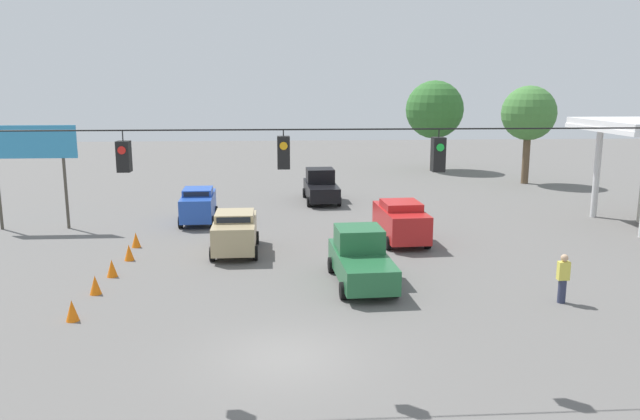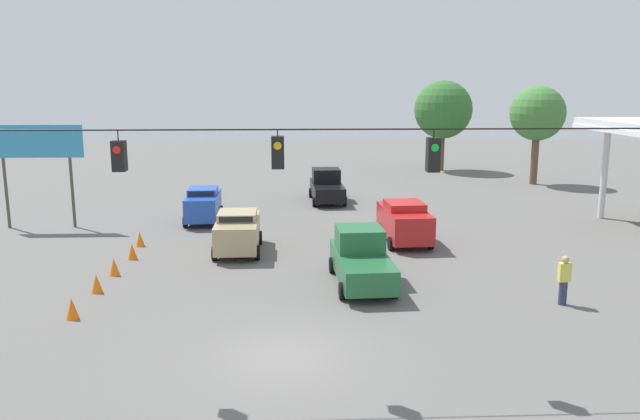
# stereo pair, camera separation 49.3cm
# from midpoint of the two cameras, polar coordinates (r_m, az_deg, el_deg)

# --- Properties ---
(ground_plane) EXTENTS (140.00, 140.00, 0.00)m
(ground_plane) POSITION_cam_midpoint_polar(r_m,az_deg,el_deg) (18.19, -2.78, -13.28)
(ground_plane) COLOR #605E5B
(overhead_signal_span) EXTENTS (23.52, 0.38, 7.27)m
(overhead_signal_span) POSITION_cam_midpoint_polar(r_m,az_deg,el_deg) (16.18, -2.74, 0.22)
(overhead_signal_span) COLOR #939399
(overhead_signal_span) RESTS_ON ground_plane
(sedan_blue_withflow_far) EXTENTS (2.04, 4.25, 1.93)m
(sedan_blue_withflow_far) POSITION_cam_midpoint_polar(r_m,az_deg,el_deg) (35.53, -10.23, 0.53)
(sedan_blue_withflow_far) COLOR #234CB2
(sedan_blue_withflow_far) RESTS_ON ground_plane
(sedan_tan_withflow_mid) EXTENTS (2.13, 4.30, 1.90)m
(sedan_tan_withflow_mid) POSITION_cam_midpoint_polar(r_m,az_deg,el_deg) (28.88, -7.04, -1.90)
(sedan_tan_withflow_mid) COLOR tan
(sedan_tan_withflow_mid) RESTS_ON ground_plane
(pickup_truck_green_crossing_near) EXTENTS (2.33, 5.14, 2.12)m
(pickup_truck_green_crossing_near) POSITION_cam_midpoint_polar(r_m,az_deg,el_deg) (24.23, 4.37, -4.49)
(pickup_truck_green_crossing_near) COLOR #236038
(pickup_truck_green_crossing_near) RESTS_ON ground_plane
(pickup_truck_black_oncoming_deep) EXTENTS (2.30, 5.20, 2.12)m
(pickup_truck_black_oncoming_deep) POSITION_cam_midpoint_polar(r_m,az_deg,el_deg) (41.18, 0.97, 2.14)
(pickup_truck_black_oncoming_deep) COLOR black
(pickup_truck_black_oncoming_deep) RESTS_ON ground_plane
(sedan_red_oncoming_far) EXTENTS (2.30, 4.63, 2.01)m
(sedan_red_oncoming_far) POSITION_cam_midpoint_polar(r_m,az_deg,el_deg) (30.75, 8.15, -1.01)
(sedan_red_oncoming_far) COLOR red
(sedan_red_oncoming_far) RESTS_ON ground_plane
(traffic_cone_nearest) EXTENTS (0.43, 0.43, 0.71)m
(traffic_cone_nearest) POSITION_cam_midpoint_polar(r_m,az_deg,el_deg) (22.21, -21.14, -8.41)
(traffic_cone_nearest) COLOR orange
(traffic_cone_nearest) RESTS_ON ground_plane
(traffic_cone_second) EXTENTS (0.43, 0.43, 0.71)m
(traffic_cone_second) POSITION_cam_midpoint_polar(r_m,az_deg,el_deg) (24.61, -19.21, -6.36)
(traffic_cone_second) COLOR orange
(traffic_cone_second) RESTS_ON ground_plane
(traffic_cone_third) EXTENTS (0.43, 0.43, 0.71)m
(traffic_cone_third) POSITION_cam_midpoint_polar(r_m,az_deg,el_deg) (26.56, -17.80, -4.98)
(traffic_cone_third) COLOR orange
(traffic_cone_third) RESTS_ON ground_plane
(traffic_cone_fourth) EXTENTS (0.43, 0.43, 0.71)m
(traffic_cone_fourth) POSITION_cam_midpoint_polar(r_m,az_deg,el_deg) (28.75, -16.33, -3.65)
(traffic_cone_fourth) COLOR orange
(traffic_cone_fourth) RESTS_ON ground_plane
(traffic_cone_fifth) EXTENTS (0.43, 0.43, 0.71)m
(traffic_cone_fifth) POSITION_cam_midpoint_polar(r_m,az_deg,el_deg) (30.94, -15.70, -2.56)
(traffic_cone_fifth) COLOR orange
(traffic_cone_fifth) RESTS_ON ground_plane
(roadside_billboard) EXTENTS (4.97, 0.16, 5.52)m
(roadside_billboard) POSITION_cam_midpoint_polar(r_m,az_deg,el_deg) (36.25, -24.21, 5.06)
(roadside_billboard) COLOR #4C473D
(roadside_billboard) RESTS_ON ground_plane
(pedestrian) EXTENTS (0.40, 0.28, 1.77)m
(pedestrian) POSITION_cam_midpoint_polar(r_m,az_deg,el_deg) (23.58, 21.96, -5.95)
(pedestrian) COLOR #2D334C
(pedestrian) RESTS_ON ground_plane
(tree_horizon_left) EXTENTS (5.12, 5.12, 7.98)m
(tree_horizon_left) POSITION_cam_midpoint_polar(r_m,az_deg,el_deg) (57.04, 11.44, 8.96)
(tree_horizon_left) COLOR brown
(tree_horizon_left) RESTS_ON ground_plane
(tree_horizon_right) EXTENTS (4.16, 4.16, 7.54)m
(tree_horizon_right) POSITION_cam_midpoint_polar(r_m,az_deg,el_deg) (50.84, 19.54, 8.27)
(tree_horizon_right) COLOR brown
(tree_horizon_right) RESTS_ON ground_plane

